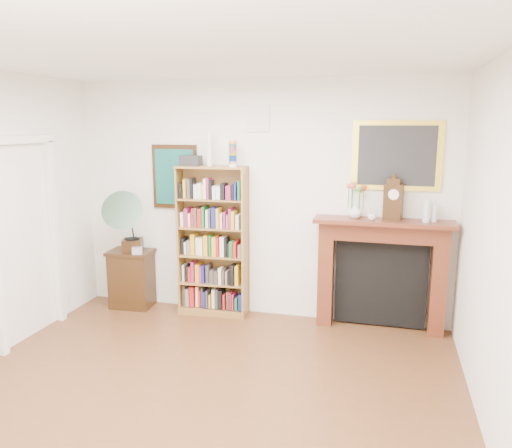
{
  "coord_description": "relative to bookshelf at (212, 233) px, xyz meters",
  "views": [
    {
      "loc": [
        1.46,
        -3.15,
        2.3
      ],
      "look_at": [
        0.21,
        1.6,
        1.3
      ],
      "focal_mm": 35.0,
      "sensor_mm": 36.0,
      "label": 1
    }
  ],
  "objects": [
    {
      "name": "room",
      "position": [
        0.52,
        -2.33,
        0.39
      ],
      "size": [
        4.51,
        5.01,
        2.81
      ],
      "color": "#59351B",
      "rests_on": "ground"
    },
    {
      "name": "door_casing",
      "position": [
        -1.68,
        -1.13,
        0.25
      ],
      "size": [
        0.08,
        1.02,
        2.17
      ],
      "color": "white",
      "rests_on": "left_wall"
    },
    {
      "name": "teal_poster",
      "position": [
        -0.53,
        0.15,
        0.64
      ],
      "size": [
        0.58,
        0.04,
        0.78
      ],
      "color": "black",
      "rests_on": "back_wall"
    },
    {
      "name": "small_picture",
      "position": [
        0.52,
        0.15,
        1.34
      ],
      "size": [
        0.26,
        0.04,
        0.3
      ],
      "color": "white",
      "rests_on": "back_wall"
    },
    {
      "name": "gilt_painting",
      "position": [
        2.07,
        0.15,
        0.94
      ],
      "size": [
        0.95,
        0.04,
        0.75
      ],
      "color": "gold",
      "rests_on": "back_wall"
    },
    {
      "name": "bookshelf",
      "position": [
        0.0,
        0.0,
        0.0
      ],
      "size": [
        0.85,
        0.35,
        2.08
      ],
      "rotation": [
        0.0,
        0.0,
        0.07
      ],
      "color": "brown",
      "rests_on": "floor"
    },
    {
      "name": "side_cabinet",
      "position": [
        -1.07,
        -0.05,
        -0.64
      ],
      "size": [
        0.55,
        0.41,
        0.73
      ],
      "primitive_type": "cube",
      "rotation": [
        0.0,
        0.0,
        0.05
      ],
      "color": "black",
      "rests_on": "floor"
    },
    {
      "name": "fireplace",
      "position": [
        1.97,
        0.06,
        -0.26
      ],
      "size": [
        1.5,
        0.36,
        1.27
      ],
      "rotation": [
        0.0,
        0.0,
        -0.0
      ],
      "color": "#512313",
      "rests_on": "floor"
    },
    {
      "name": "gramophone",
      "position": [
        -1.05,
        -0.17,
        0.16
      ],
      "size": [
        0.65,
        0.72,
        0.78
      ],
      "rotation": [
        0.0,
        0.0,
        0.36
      ],
      "color": "black",
      "rests_on": "side_cabinet"
    },
    {
      "name": "cd_stack",
      "position": [
        -0.92,
        -0.15,
        -0.24
      ],
      "size": [
        0.16,
        0.16,
        0.08
      ],
      "primitive_type": "cube",
      "rotation": [
        0.0,
        0.0,
        0.42
      ],
      "color": "silver",
      "rests_on": "side_cabinet"
    },
    {
      "name": "mantel_clock",
      "position": [
        2.06,
        0.03,
        0.48
      ],
      "size": [
        0.21,
        0.15,
        0.45
      ],
      "rotation": [
        0.0,
        0.0,
        -0.26
      ],
      "color": "black",
      "rests_on": "fireplace"
    },
    {
      "name": "flower_vase",
      "position": [
        1.67,
        0.03,
        0.34
      ],
      "size": [
        0.19,
        0.19,
        0.16
      ],
      "primitive_type": "imported",
      "rotation": [
        0.0,
        0.0,
        0.33
      ],
      "color": "silver",
      "rests_on": "fireplace"
    },
    {
      "name": "teacup",
      "position": [
        1.85,
        -0.06,
        0.3
      ],
      "size": [
        0.1,
        0.1,
        0.07
      ],
      "primitive_type": "imported",
      "rotation": [
        0.0,
        0.0,
        -0.03
      ],
      "color": "silver",
      "rests_on": "fireplace"
    },
    {
      "name": "bottle_left",
      "position": [
        2.41,
        -0.02,
        0.38
      ],
      "size": [
        0.07,
        0.07,
        0.24
      ],
      "primitive_type": "cylinder",
      "color": "silver",
      "rests_on": "fireplace"
    },
    {
      "name": "bottle_right",
      "position": [
        2.49,
        0.02,
        0.36
      ],
      "size": [
        0.06,
        0.06,
        0.2
      ],
      "primitive_type": "cylinder",
      "color": "silver",
      "rests_on": "fireplace"
    }
  ]
}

